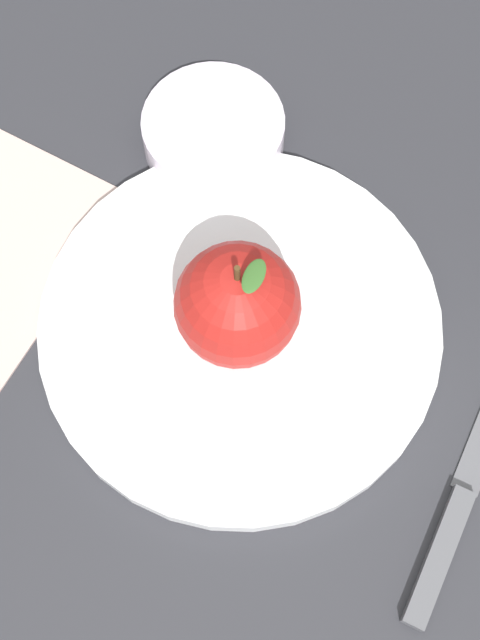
# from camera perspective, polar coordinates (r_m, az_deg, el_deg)

# --- Properties ---
(ground_plane) EXTENTS (2.40, 2.40, 0.00)m
(ground_plane) POSITION_cam_1_polar(r_m,az_deg,el_deg) (0.58, 2.65, -3.32)
(ground_plane) COLOR #2D2D33
(dinner_plate) EXTENTS (0.27, 0.27, 0.02)m
(dinner_plate) POSITION_cam_1_polar(r_m,az_deg,el_deg) (0.58, -0.00, -0.39)
(dinner_plate) COLOR white
(dinner_plate) RESTS_ON ground_plane
(apple) EXTENTS (0.08, 0.08, 0.09)m
(apple) POSITION_cam_1_polar(r_m,az_deg,el_deg) (0.54, -0.17, 1.01)
(apple) COLOR #B21E19
(apple) RESTS_ON dinner_plate
(side_bowl) EXTENTS (0.10, 0.10, 0.03)m
(side_bowl) POSITION_cam_1_polar(r_m,az_deg,el_deg) (0.64, -1.75, 12.31)
(side_bowl) COLOR silver
(side_bowl) RESTS_ON ground_plane
(knife) EXTENTS (0.04, 0.22, 0.01)m
(knife) POSITION_cam_1_polar(r_m,az_deg,el_deg) (0.58, 14.45, -10.80)
(knife) COLOR #59595E
(knife) RESTS_ON ground_plane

